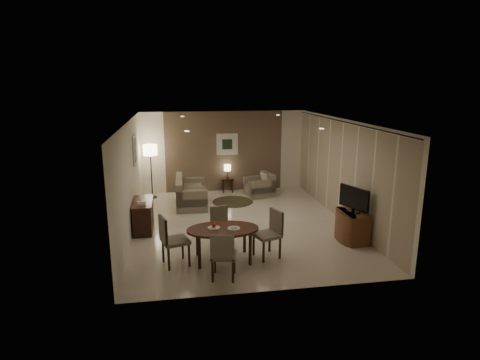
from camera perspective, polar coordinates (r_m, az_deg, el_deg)
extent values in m
cube|color=beige|center=(10.59, 0.18, -6.31)|extent=(5.50, 7.00, 0.00)
cube|color=white|center=(9.99, 0.19, 8.40)|extent=(5.50, 7.00, 0.00)
cube|color=brown|center=(13.60, -2.27, 4.08)|extent=(5.50, 0.00, 2.70)
cube|color=white|center=(10.13, -15.35, 0.23)|extent=(0.00, 7.00, 2.70)
cube|color=white|center=(10.99, 14.47, 1.32)|extent=(0.00, 7.00, 2.70)
cube|color=brown|center=(13.59, -2.27, 4.07)|extent=(3.96, 0.03, 2.70)
cylinder|color=black|center=(10.77, 14.54, 8.03)|extent=(0.03, 6.80, 0.03)
cube|color=silver|center=(13.54, -1.84, 5.11)|extent=(0.72, 0.03, 0.72)
cube|color=black|center=(13.52, -1.83, 5.10)|extent=(0.34, 0.01, 0.34)
cube|color=silver|center=(11.20, -14.76, 4.14)|extent=(0.03, 0.60, 0.80)
cube|color=gray|center=(11.20, -14.68, 4.14)|extent=(0.01, 0.46, 0.64)
cylinder|color=white|center=(8.07, -7.57, 6.89)|extent=(0.10, 0.10, 0.01)
cylinder|color=white|center=(8.62, 11.51, 7.17)|extent=(0.10, 0.10, 0.01)
cylinder|color=white|center=(11.65, -8.20, 8.95)|extent=(0.10, 0.10, 0.01)
cylinder|color=white|center=(12.04, 5.41, 9.18)|extent=(0.10, 0.10, 0.01)
cylinder|color=white|center=(8.34, -3.73, -6.79)|extent=(0.26, 0.26, 0.02)
cylinder|color=white|center=(8.29, -0.89, -6.89)|extent=(0.26, 0.26, 0.02)
sphere|color=red|center=(8.32, -3.74, -6.45)|extent=(0.09, 0.09, 0.09)
cube|color=white|center=(8.29, -0.89, -6.74)|extent=(0.12, 0.08, 0.03)
cylinder|color=#3C3922|center=(12.52, -1.05, -3.09)|extent=(1.27, 1.27, 0.01)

